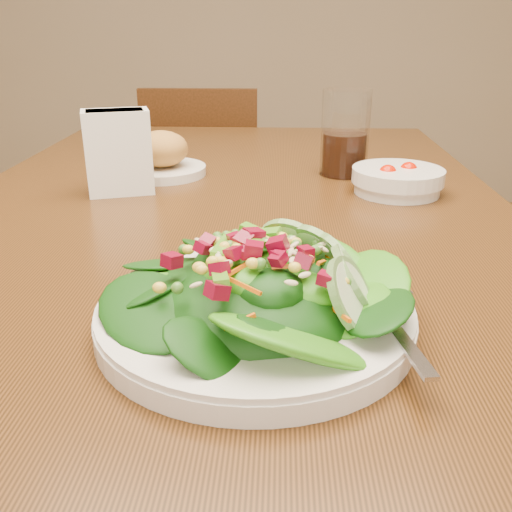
% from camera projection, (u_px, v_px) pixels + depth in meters
% --- Properties ---
extents(dining_table, '(0.90, 1.40, 0.75)m').
position_uv_depth(dining_table, '(229.00, 264.00, 0.94)').
color(dining_table, '#512D11').
rests_on(dining_table, ground_plane).
extents(chair_far, '(0.38, 0.39, 0.83)m').
position_uv_depth(chair_far, '(206.00, 201.00, 1.98)').
color(chair_far, '#47210D').
rests_on(chair_far, ground_plane).
extents(salad_plate, '(0.30, 0.30, 0.09)m').
position_uv_depth(salad_plate, '(266.00, 296.00, 0.53)').
color(salad_plate, silver).
rests_on(salad_plate, dining_table).
extents(bread_plate, '(0.16, 0.16, 0.08)m').
position_uv_depth(bread_plate, '(161.00, 157.00, 1.06)').
color(bread_plate, silver).
rests_on(bread_plate, dining_table).
extents(tomato_bowl, '(0.15, 0.15, 0.05)m').
position_uv_depth(tomato_bowl, '(397.00, 180.00, 0.95)').
color(tomato_bowl, silver).
rests_on(tomato_bowl, dining_table).
extents(drinking_glass, '(0.09, 0.09, 0.16)m').
position_uv_depth(drinking_glass, '(345.00, 139.00, 1.05)').
color(drinking_glass, silver).
rests_on(drinking_glass, dining_table).
extents(napkin_holder, '(0.12, 0.09, 0.14)m').
position_uv_depth(napkin_holder, '(118.00, 150.00, 0.94)').
color(napkin_holder, white).
rests_on(napkin_holder, dining_table).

